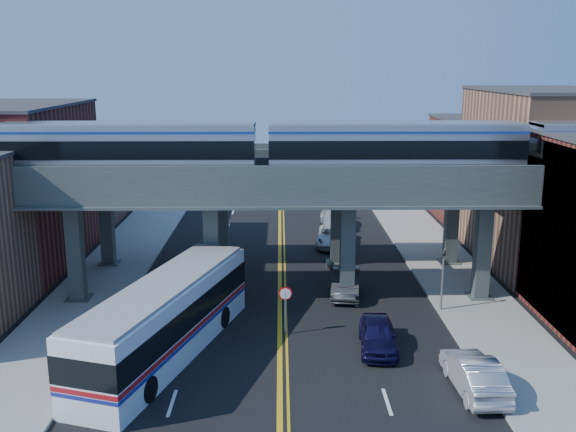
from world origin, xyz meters
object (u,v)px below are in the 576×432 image
(car_lane_a, at_px, (378,335))
(car_lane_c, at_px, (333,236))
(car_lane_b, at_px, (346,282))
(car_lane_d, at_px, (334,218))
(transit_train, at_px, (395,148))
(stop_sign, at_px, (285,303))
(transit_bus, at_px, (166,319))
(traffic_signal, at_px, (443,274))
(car_parked_curb, at_px, (474,374))

(car_lane_a, distance_m, car_lane_c, 18.96)
(car_lane_b, distance_m, car_lane_d, 17.00)
(transit_train, distance_m, car_lane_d, 19.86)
(transit_train, distance_m, car_lane_a, 10.99)
(car_lane_a, bearing_deg, transit_train, 80.32)
(stop_sign, distance_m, transit_bus, 6.23)
(traffic_signal, relative_size, transit_bus, 0.29)
(transit_train, height_order, traffic_signal, transit_train)
(transit_train, bearing_deg, car_parked_curb, -80.68)
(transit_bus, height_order, car_lane_b, transit_bus)
(car_lane_b, distance_m, car_parked_curb, 12.81)
(transit_bus, distance_m, car_parked_curb, 14.44)
(car_lane_d, bearing_deg, transit_train, -85.04)
(transit_train, distance_m, car_lane_b, 8.80)
(car_lane_d, bearing_deg, car_parked_curb, -83.65)
(transit_bus, xyz_separation_m, car_lane_b, (9.55, 8.20, -1.04))
(car_lane_b, height_order, car_parked_curb, car_parked_curb)
(transit_train, height_order, car_lane_a, transit_train)
(car_lane_b, bearing_deg, stop_sign, -114.92)
(car_lane_b, xyz_separation_m, car_lane_c, (0.10, 11.14, -0.05))
(car_lane_a, relative_size, car_lane_c, 0.85)
(car_lane_b, bearing_deg, traffic_signal, -22.36)
(stop_sign, bearing_deg, car_lane_d, 78.97)
(transit_bus, distance_m, car_lane_b, 12.63)
(transit_bus, bearing_deg, car_lane_c, -9.12)
(traffic_signal, bearing_deg, transit_train, 142.82)
(car_parked_curb, bearing_deg, car_lane_a, -52.93)
(car_lane_a, bearing_deg, car_lane_d, 94.50)
(traffic_signal, bearing_deg, car_lane_a, -131.77)
(car_lane_a, bearing_deg, transit_bus, -173.50)
(transit_bus, bearing_deg, car_lane_d, -4.79)
(car_lane_a, xyz_separation_m, car_parked_curb, (3.53, -4.24, 0.05))
(transit_train, xyz_separation_m, car_parked_curb, (1.82, -11.11, -8.36))
(transit_bus, relative_size, car_lane_d, 2.53)
(stop_sign, distance_m, traffic_signal, 9.41)
(transit_bus, relative_size, car_lane_a, 3.17)
(car_parked_curb, bearing_deg, car_lane_d, -85.63)
(car_lane_a, distance_m, car_lane_b, 7.85)
(traffic_signal, height_order, car_lane_c, traffic_signal)
(transit_train, bearing_deg, traffic_signal, -37.18)
(car_lane_c, bearing_deg, transit_bus, -109.01)
(transit_train, relative_size, car_lane_a, 10.07)
(stop_sign, height_order, car_lane_a, stop_sign)
(traffic_signal, bearing_deg, car_lane_d, 102.54)
(traffic_signal, relative_size, car_lane_d, 0.74)
(stop_sign, height_order, car_lane_c, stop_sign)
(transit_train, xyz_separation_m, traffic_signal, (2.64, -2.00, -6.86))
(car_lane_b, xyz_separation_m, car_lane_d, (0.72, 16.99, 0.03))
(stop_sign, distance_m, car_lane_c, 17.54)
(transit_train, relative_size, car_lane_d, 8.04)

